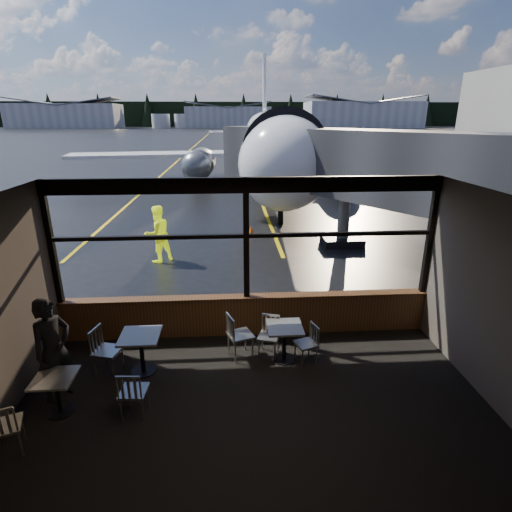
{
  "coord_description": "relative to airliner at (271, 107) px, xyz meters",
  "views": [
    {
      "loc": [
        -0.33,
        -7.94,
        4.63
      ],
      "look_at": [
        0.27,
        1.0,
        1.5
      ],
      "focal_mm": 28.0,
      "sensor_mm": 36.0,
      "label": 1
    }
  ],
  "objects": [
    {
      "name": "ground_plane",
      "position": [
        -2.65,
        98.75,
        -5.31
      ],
      "size": [
        520.0,
        520.0,
        0.0
      ],
      "primitive_type": "plane",
      "color": "black",
      "rests_on": "ground"
    },
    {
      "name": "carpet_floor",
      "position": [
        -2.65,
        -24.25,
        -5.3
      ],
      "size": [
        8.0,
        6.0,
        0.01
      ],
      "primitive_type": "cube",
      "color": "black",
      "rests_on": "ground"
    },
    {
      "name": "ceiling",
      "position": [
        -2.65,
        -24.25,
        -1.81
      ],
      "size": [
        8.0,
        6.0,
        0.04
      ],
      "primitive_type": "cube",
      "color": "#38332D",
      "rests_on": "ground"
    },
    {
      "name": "window_sill",
      "position": [
        -2.65,
        -21.25,
        -4.86
      ],
      "size": [
        8.0,
        0.28,
        0.9
      ],
      "primitive_type": "cube",
      "color": "#4F2D18",
      "rests_on": "ground"
    },
    {
      "name": "window_header",
      "position": [
        -2.65,
        -21.25,
        -1.96
      ],
      "size": [
        8.0,
        0.18,
        0.3
      ],
      "primitive_type": "cube",
      "color": "black",
      "rests_on": "ground"
    },
    {
      "name": "mullion_left",
      "position": [
        -6.6,
        -21.25,
        -3.11
      ],
      "size": [
        0.12,
        0.12,
        2.6
      ],
      "primitive_type": "cube",
      "color": "black",
      "rests_on": "ground"
    },
    {
      "name": "mullion_centre",
      "position": [
        -2.65,
        -21.25,
        -3.11
      ],
      "size": [
        0.12,
        0.12,
        2.6
      ],
      "primitive_type": "cube",
      "color": "black",
      "rests_on": "ground"
    },
    {
      "name": "mullion_right",
      "position": [
        1.3,
        -21.25,
        -3.11
      ],
      "size": [
        0.12,
        0.12,
        2.6
      ],
      "primitive_type": "cube",
      "color": "black",
      "rests_on": "ground"
    },
    {
      "name": "window_transom",
      "position": [
        -2.65,
        -21.25,
        -3.01
      ],
      "size": [
        8.0,
        0.1,
        0.08
      ],
      "primitive_type": "cube",
      "color": "black",
      "rests_on": "ground"
    },
    {
      "name": "airliner",
      "position": [
        0.0,
        0.0,
        0.0
      ],
      "size": [
        30.89,
        36.34,
        10.61
      ],
      "primitive_type": null,
      "rotation": [
        0.0,
        0.0,
        -0.06
      ],
      "color": "white",
      "rests_on": "ground_plane"
    },
    {
      "name": "jet_bridge",
      "position": [
        0.95,
        -15.75,
        -2.93
      ],
      "size": [
        8.9,
        10.88,
        4.75
      ],
      "primitive_type": null,
      "color": "#2E2D30",
      "rests_on": "ground_plane"
    },
    {
      "name": "cafe_table_near",
      "position": [
        -1.95,
        -22.34,
        -4.92
      ],
      "size": [
        0.69,
        0.69,
        0.76
      ],
      "primitive_type": null,
      "color": "gray",
      "rests_on": "carpet_floor"
    },
    {
      "name": "cafe_table_mid",
      "position": [
        -4.7,
        -22.55,
        -4.91
      ],
      "size": [
        0.73,
        0.73,
        0.8
      ],
      "primitive_type": null,
      "color": "gray",
      "rests_on": "carpet_floor"
    },
    {
      "name": "cafe_table_left",
      "position": [
        -5.84,
        -23.61,
        -4.96
      ],
      "size": [
        0.63,
        0.63,
        0.7
      ],
      "primitive_type": null,
      "color": "#A09993",
      "rests_on": "carpet_floor"
    },
    {
      "name": "chair_near_e",
      "position": [
        -1.53,
        -22.44,
        -4.9
      ],
      "size": [
        0.55,
        0.55,
        0.81
      ],
      "primitive_type": null,
      "rotation": [
        0.0,
        0.0,
        1.88
      ],
      "color": "#ACA79C",
      "rests_on": "carpet_floor"
    },
    {
      "name": "chair_near_w",
      "position": [
        -2.82,
        -22.16,
        -4.82
      ],
      "size": [
        0.68,
        0.68,
        0.97
      ],
      "primitive_type": null,
      "rotation": [
        0.0,
        0.0,
        -1.22
      ],
      "color": "#B8B3A6",
      "rests_on": "carpet_floor"
    },
    {
      "name": "chair_near_n",
      "position": [
        -2.24,
        -22.15,
        -4.88
      ],
      "size": [
        0.58,
        0.58,
        0.85
      ],
      "primitive_type": null,
      "rotation": [
        0.0,
        0.0,
        2.83
      ],
      "color": "beige",
      "rests_on": "carpet_floor"
    },
    {
      "name": "chair_mid_s",
      "position": [
        -4.59,
        -23.72,
        -4.86
      ],
      "size": [
        0.52,
        0.52,
        0.88
      ],
      "primitive_type": null,
      "rotation": [
        0.0,
        0.0,
        -0.08
      ],
      "color": "#B1ACA0",
      "rests_on": "carpet_floor"
    },
    {
      "name": "chair_mid_w",
      "position": [
        -5.32,
        -22.55,
        -4.83
      ],
      "size": [
        0.64,
        0.64,
        0.95
      ],
      "primitive_type": null,
      "rotation": [
        0.0,
        0.0,
        -1.83
      ],
      "color": "#A9A599",
      "rests_on": "carpet_floor"
    },
    {
      "name": "chair_left_s",
      "position": [
        -6.25,
        -24.39,
        -4.86
      ],
      "size": [
        0.62,
        0.62,
        0.89
      ],
      "primitive_type": null,
      "rotation": [
        0.0,
        0.0,
        0.35
      ],
      "color": "beige",
      "rests_on": "carpet_floor"
    },
    {
      "name": "passenger",
      "position": [
        -5.99,
        -23.17,
        -4.37
      ],
      "size": [
        0.75,
        0.81,
        1.87
      ],
      "primitive_type": "imported",
      "rotation": [
        0.0,
        0.0,
        0.98
      ],
      "color": "black",
      "rests_on": "carpet_floor"
    },
    {
      "name": "ground_crew",
      "position": [
        -5.39,
        -16.24,
        -4.35
      ],
      "size": [
        1.17,
        1.14,
        1.9
      ],
      "primitive_type": "imported",
      "rotation": [
        0.0,
        0.0,
        3.83
      ],
      "color": "#BFF219",
      "rests_on": "ground_plane"
    },
    {
      "name": "cone_nose",
      "position": [
        -2.12,
        -13.53,
        -5.08
      ],
      "size": [
        0.33,
        0.33,
        0.45
      ],
      "primitive_type": "cone",
      "color": "orange",
      "rests_on": "ground_plane"
    },
    {
      "name": "hangar_left",
      "position": [
        -72.65,
        158.75,
        0.19
      ],
      "size": [
        45.0,
        18.0,
        11.0
      ],
      "primitive_type": null,
      "color": "silver",
      "rests_on": "ground_plane"
    },
    {
      "name": "hangar_mid",
      "position": [
        -2.65,
        163.75,
        -0.31
      ],
      "size": [
        38.0,
        15.0,
        10.0
      ],
      "primitive_type": null,
      "color": "silver",
      "rests_on": "ground_plane"
    },
    {
      "name": "hangar_right",
      "position": [
        57.35,
        156.75,
        0.69
      ],
      "size": [
        50.0,
        20.0,
        12.0
      ],
      "primitive_type": null,
      "color": "silver",
      "rests_on": "ground_plane"
    },
    {
      "name": "fuel_tank_a",
      "position": [
        -32.65,
        160.75,
        -2.31
      ],
      "size": [
        8.0,
        8.0,
        6.0
      ],
      "primitive_type": "cylinder",
      "color": "silver",
      "rests_on": "ground_plane"
    },
    {
      "name": "fuel_tank_b",
      "position": [
        -22.65,
        160.75,
        -2.31
      ],
      "size": [
        8.0,
        8.0,
        6.0
      ],
      "primitive_type": "cylinder",
      "color": "silver",
      "rests_on": "ground_plane"
    },
    {
      "name": "fuel_tank_c",
      "position": [
        -12.65,
        160.75,
        -2.31
      ],
      "size": [
        8.0,
        8.0,
        6.0
      ],
      "primitive_type": "cylinder",
      "color": "silver",
      "rests_on": "ground_plane"
    },
    {
      "name": "treeline",
      "position": [
        -2.65,
        188.75,
        0.69
      ],
      "size": [
        360.0,
        3.0,
        12.0
      ],
      "primitive_type": "cube",
      "color": "black",
      "rests_on": "ground_plane"
    }
  ]
}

